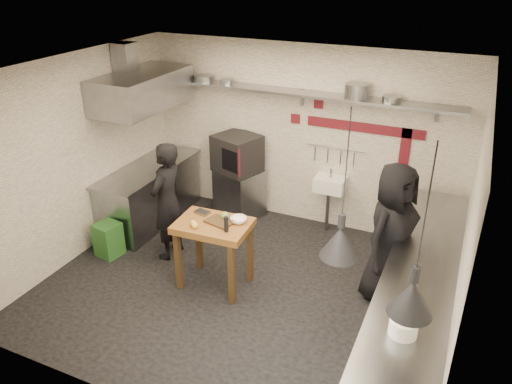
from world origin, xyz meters
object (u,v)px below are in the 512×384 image
at_px(oven_stand, 240,193).
at_px(combi_oven, 237,153).
at_px(prep_table, 214,254).
at_px(chef_right, 391,234).
at_px(green_bin, 108,239).
at_px(chef_left, 167,201).

distance_m(oven_stand, combi_oven, 0.69).
bearing_deg(prep_table, chef_right, 14.80).
distance_m(oven_stand, chef_right, 2.92).
height_order(green_bin, prep_table, prep_table).
height_order(green_bin, chef_right, chef_right).
relative_size(combi_oven, chef_right, 0.36).
xyz_separation_m(combi_oven, chef_left, (-0.35, -1.49, -0.24)).
relative_size(oven_stand, combi_oven, 1.25).
xyz_separation_m(combi_oven, chef_right, (2.64, -1.19, -0.19)).
bearing_deg(combi_oven, prep_table, -53.28).
relative_size(combi_oven, prep_table, 0.70).
xyz_separation_m(oven_stand, chef_right, (2.62, -1.20, 0.50)).
relative_size(prep_table, chef_left, 0.54).
bearing_deg(combi_oven, chef_right, -4.85).
relative_size(chef_left, chef_right, 0.94).
xyz_separation_m(oven_stand, prep_table, (0.55, -1.87, 0.06)).
height_order(green_bin, chef_left, chef_left).
bearing_deg(prep_table, chef_left, 154.65).
height_order(combi_oven, chef_right, chef_right).
bearing_deg(chef_right, prep_table, 130.11).
distance_m(oven_stand, prep_table, 1.95).
height_order(prep_table, chef_left, chef_left).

